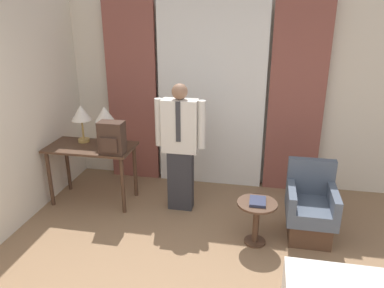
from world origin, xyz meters
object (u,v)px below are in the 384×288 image
table_lamp_left (81,115)px  bottle_near_edge (101,143)px  backpack (112,138)px  armchair (310,210)px  side_table (256,215)px  book (258,201)px  desk (92,155)px  person (180,144)px  table_lamp_right (105,116)px

table_lamp_left → bottle_near_edge: table_lamp_left is taller
backpack → armchair: 2.43m
side_table → table_lamp_left: bearing=162.8°
bottle_near_edge → armchair: bottle_near_edge is taller
table_lamp_left → book: 2.49m
armchair → backpack: bearing=176.8°
armchair → desk: bearing=173.6°
desk → table_lamp_left: bearing=138.6°
table_lamp_left → person: person is taller
table_lamp_right → book: size_ratio=2.21×
desk → backpack: 0.52m
table_lamp_right → person: (1.01, -0.12, -0.26)m
desk → person: bearing=1.3°
person → armchair: bearing=-12.0°
table_lamp_right → book: bearing=-19.8°
table_lamp_left → person: 1.36m
table_lamp_left → book: table_lamp_left is taller
bottle_near_edge → armchair: (2.54, -0.24, -0.53)m
table_lamp_left → person: bearing=-5.0°
armchair → table_lamp_left: bearing=171.2°
person → desk: bearing=-178.7°
book → bottle_near_edge: bearing=165.6°
table_lamp_right → backpack: (0.21, -0.31, -0.17)m
backpack → side_table: 1.91m
table_lamp_right → armchair: 2.72m
person → book: (0.97, -0.60, -0.37)m
table_lamp_left → desk: bearing=-41.4°
table_lamp_right → bottle_near_edge: 0.36m
person → table_lamp_left: bearing=175.0°
bottle_near_edge → side_table: bearing=-14.3°
side_table → book: bearing=-43.1°
table_lamp_left → table_lamp_right: bearing=0.0°
table_lamp_right → side_table: bearing=-19.8°
backpack → book: 1.87m
desk → backpack: (0.37, -0.17, 0.32)m
backpack → book: (1.76, -0.40, -0.46)m
desk → armchair: armchair is taller
person → armchair: 1.68m
backpack → armchair: (2.34, -0.13, -0.65)m
table_lamp_right → side_table: 2.25m
bottle_near_edge → book: (1.97, -0.50, -0.34)m
table_lamp_right → bottle_near_edge: bearing=-87.2°
desk → person: (1.17, 0.03, 0.23)m
desk → side_table: 2.23m
bottle_near_edge → backpack: backpack is taller
desk → side_table: bearing=-14.9°
table_lamp_left → side_table: bearing=-17.2°
table_lamp_right → person: person is taller
backpack → bottle_near_edge: bearing=152.4°
table_lamp_right → bottle_near_edge: (0.01, -0.21, -0.29)m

